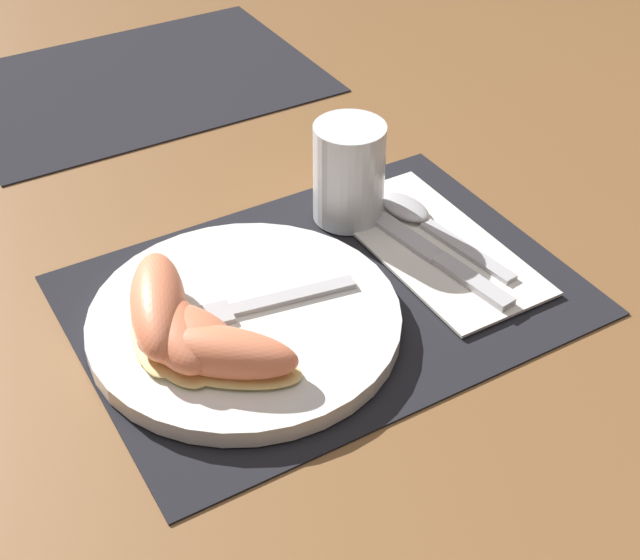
% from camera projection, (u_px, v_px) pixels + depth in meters
% --- Properties ---
extents(ground_plane, '(3.00, 3.00, 0.00)m').
position_uv_depth(ground_plane, '(325.00, 296.00, 0.79)').
color(ground_plane, brown).
extents(placemat, '(0.43, 0.31, 0.00)m').
position_uv_depth(placemat, '(325.00, 294.00, 0.79)').
color(placemat, black).
rests_on(placemat, ground_plane).
extents(placemat_far, '(0.43, 0.31, 0.00)m').
position_uv_depth(placemat_far, '(140.00, 81.00, 1.12)').
color(placemat_far, black).
rests_on(placemat_far, ground_plane).
extents(plate, '(0.26, 0.26, 0.02)m').
position_uv_depth(plate, '(245.00, 321.00, 0.75)').
color(plate, white).
rests_on(plate, placemat).
extents(juice_glass, '(0.07, 0.07, 0.10)m').
position_uv_depth(juice_glass, '(349.00, 178.00, 0.85)').
color(juice_glass, silver).
rests_on(juice_glass, placemat).
extents(napkin, '(0.11, 0.23, 0.00)m').
position_uv_depth(napkin, '(433.00, 245.00, 0.84)').
color(napkin, white).
rests_on(napkin, placemat).
extents(knife, '(0.05, 0.22, 0.01)m').
position_uv_depth(knife, '(427.00, 250.00, 0.83)').
color(knife, '#BCBCC1').
rests_on(knife, napkin).
extents(spoon, '(0.05, 0.17, 0.01)m').
position_uv_depth(spoon, '(421.00, 219.00, 0.86)').
color(spoon, '#BCBCC1').
rests_on(spoon, napkin).
extents(fork, '(0.18, 0.05, 0.00)m').
position_uv_depth(fork, '(240.00, 309.00, 0.74)').
color(fork, '#BCBCC1').
rests_on(fork, plate).
extents(citrus_wedge_0, '(0.09, 0.14, 0.05)m').
position_uv_depth(citrus_wedge_0, '(158.00, 308.00, 0.72)').
color(citrus_wedge_0, '#F4DB84').
rests_on(citrus_wedge_0, plate).
extents(citrus_wedge_1, '(0.05, 0.12, 0.04)m').
position_uv_depth(citrus_wedge_1, '(170.00, 329.00, 0.70)').
color(citrus_wedge_1, '#F4DB84').
rests_on(citrus_wedge_1, plate).
extents(citrus_wedge_2, '(0.09, 0.11, 0.04)m').
position_uv_depth(citrus_wedge_2, '(192.00, 338.00, 0.70)').
color(citrus_wedge_2, '#F4DB84').
rests_on(citrus_wedge_2, plate).
extents(citrus_wedge_3, '(0.13, 0.13, 0.04)m').
position_uv_depth(citrus_wedge_3, '(217.00, 354.00, 0.68)').
color(citrus_wedge_3, '#F4DB84').
rests_on(citrus_wedge_3, plate).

